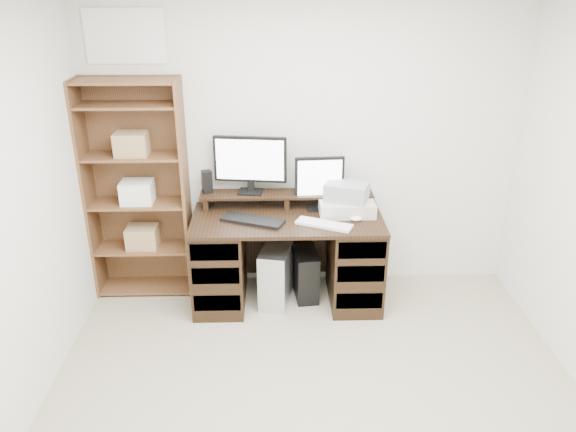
{
  "coord_description": "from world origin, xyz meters",
  "views": [
    {
      "loc": [
        -0.26,
        -2.39,
        2.53
      ],
      "look_at": [
        -0.15,
        1.43,
        0.85
      ],
      "focal_mm": 35.0,
      "sensor_mm": 36.0,
      "label": 1
    }
  ],
  "objects_px": {
    "bookshelf": "(138,189)",
    "printer": "(346,206)",
    "monitor_small": "(319,181)",
    "tower_silver": "(277,272)",
    "monitor_wide": "(250,162)",
    "desk": "(287,257)",
    "tower_black": "(305,272)"
  },
  "relations": [
    {
      "from": "bookshelf",
      "to": "printer",
      "type": "bearing_deg",
      "value": -4.68
    },
    {
      "from": "monitor_small",
      "to": "tower_silver",
      "type": "bearing_deg",
      "value": -158.19
    },
    {
      "from": "monitor_wide",
      "to": "bookshelf",
      "type": "bearing_deg",
      "value": -170.93
    },
    {
      "from": "desk",
      "to": "monitor_wide",
      "type": "bearing_deg",
      "value": 140.12
    },
    {
      "from": "monitor_wide",
      "to": "bookshelf",
      "type": "relative_size",
      "value": 0.33
    },
    {
      "from": "monitor_wide",
      "to": "monitor_small",
      "type": "height_order",
      "value": "monitor_wide"
    },
    {
      "from": "monitor_small",
      "to": "bookshelf",
      "type": "relative_size",
      "value": 0.24
    },
    {
      "from": "tower_silver",
      "to": "tower_black",
      "type": "xyz_separation_m",
      "value": [
        0.24,
        0.07,
        -0.04
      ]
    },
    {
      "from": "desk",
      "to": "monitor_wide",
      "type": "relative_size",
      "value": 2.56
    },
    {
      "from": "tower_black",
      "to": "bookshelf",
      "type": "relative_size",
      "value": 0.24
    },
    {
      "from": "printer",
      "to": "monitor_wide",
      "type": "bearing_deg",
      "value": 166.98
    },
    {
      "from": "monitor_small",
      "to": "tower_black",
      "type": "distance_m",
      "value": 0.79
    },
    {
      "from": "tower_black",
      "to": "bookshelf",
      "type": "xyz_separation_m",
      "value": [
        -1.35,
        0.14,
        0.71
      ]
    },
    {
      "from": "monitor_wide",
      "to": "tower_silver",
      "type": "relative_size",
      "value": 1.19
    },
    {
      "from": "desk",
      "to": "tower_black",
      "type": "xyz_separation_m",
      "value": [
        0.15,
        0.07,
        -0.18
      ]
    },
    {
      "from": "monitor_small",
      "to": "tower_black",
      "type": "xyz_separation_m",
      "value": [
        -0.11,
        -0.1,
        -0.78
      ]
    },
    {
      "from": "desk",
      "to": "monitor_wide",
      "type": "distance_m",
      "value": 0.83
    },
    {
      "from": "desk",
      "to": "monitor_wide",
      "type": "xyz_separation_m",
      "value": [
        -0.29,
        0.24,
        0.74
      ]
    },
    {
      "from": "monitor_wide",
      "to": "tower_silver",
      "type": "xyz_separation_m",
      "value": [
        0.2,
        -0.23,
        -0.88
      ]
    },
    {
      "from": "tower_silver",
      "to": "tower_black",
      "type": "height_order",
      "value": "tower_silver"
    },
    {
      "from": "monitor_small",
      "to": "bookshelf",
      "type": "height_order",
      "value": "bookshelf"
    },
    {
      "from": "tower_silver",
      "to": "bookshelf",
      "type": "bearing_deg",
      "value": -178.86
    },
    {
      "from": "monitor_small",
      "to": "tower_silver",
      "type": "relative_size",
      "value": 0.88
    },
    {
      "from": "monitor_small",
      "to": "tower_silver",
      "type": "height_order",
      "value": "monitor_small"
    },
    {
      "from": "monitor_small",
      "to": "monitor_wide",
      "type": "bearing_deg",
      "value": 169.45
    },
    {
      "from": "monitor_small",
      "to": "printer",
      "type": "xyz_separation_m",
      "value": [
        0.21,
        -0.1,
        -0.18
      ]
    },
    {
      "from": "desk",
      "to": "monitor_small",
      "type": "height_order",
      "value": "monitor_small"
    },
    {
      "from": "monitor_small",
      "to": "bookshelf",
      "type": "distance_m",
      "value": 1.46
    },
    {
      "from": "monitor_wide",
      "to": "monitor_small",
      "type": "relative_size",
      "value": 1.36
    },
    {
      "from": "printer",
      "to": "desk",
      "type": "bearing_deg",
      "value": -171.6
    },
    {
      "from": "monitor_wide",
      "to": "bookshelf",
      "type": "xyz_separation_m",
      "value": [
        -0.91,
        -0.03,
        -0.21
      ]
    },
    {
      "from": "printer",
      "to": "tower_black",
      "type": "xyz_separation_m",
      "value": [
        -0.32,
        -0.0,
        -0.6
      ]
    }
  ]
}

